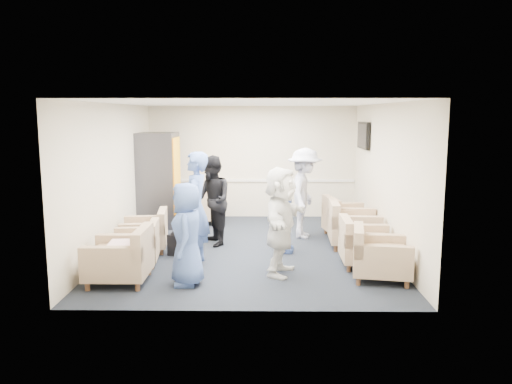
{
  "coord_description": "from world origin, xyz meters",
  "views": [
    {
      "loc": [
        0.25,
        -9.11,
        2.51
      ],
      "look_at": [
        0.13,
        0.2,
        1.05
      ],
      "focal_mm": 35.0,
      "sensor_mm": 36.0,
      "label": 1
    }
  ],
  "objects_px": {
    "person_front_left": "(187,234)",
    "person_mid_left": "(195,209)",
    "armchair_corner": "(202,208)",
    "armchair_left_mid": "(138,246)",
    "armchair_right_near": "(378,257)",
    "person_front_right": "(281,221)",
    "armchair_right_midfar": "(351,228)",
    "armchair_right_midnear": "(364,246)",
    "armchair_right_far": "(345,220)",
    "vending_machine": "(159,179)",
    "person_mid_right": "(284,212)",
    "person_back_left": "(212,201)",
    "armchair_left_near": "(123,259)",
    "person_back_right": "(305,193)",
    "armchair_left_far": "(147,234)"
  },
  "relations": [
    {
      "from": "person_back_right",
      "to": "person_front_right",
      "type": "bearing_deg",
      "value": 178.18
    },
    {
      "from": "person_front_left",
      "to": "person_front_right",
      "type": "distance_m",
      "value": 1.49
    },
    {
      "from": "armchair_left_mid",
      "to": "armchair_left_far",
      "type": "xyz_separation_m",
      "value": [
        -0.03,
        0.84,
        0.02
      ]
    },
    {
      "from": "armchair_right_midfar",
      "to": "person_mid_right",
      "type": "distance_m",
      "value": 1.4
    },
    {
      "from": "armchair_left_mid",
      "to": "person_back_left",
      "type": "bearing_deg",
      "value": 131.46
    },
    {
      "from": "armchair_left_mid",
      "to": "armchair_right_midnear",
      "type": "relative_size",
      "value": 0.97
    },
    {
      "from": "person_back_right",
      "to": "armchair_left_far",
      "type": "bearing_deg",
      "value": 120.91
    },
    {
      "from": "person_front_left",
      "to": "person_front_right",
      "type": "xyz_separation_m",
      "value": [
        1.39,
        0.5,
        0.09
      ]
    },
    {
      "from": "armchair_right_far",
      "to": "vending_machine",
      "type": "height_order",
      "value": "vending_machine"
    },
    {
      "from": "armchair_corner",
      "to": "armchair_right_near",
      "type": "bearing_deg",
      "value": 115.07
    },
    {
      "from": "person_front_right",
      "to": "armchair_left_near",
      "type": "bearing_deg",
      "value": 115.68
    },
    {
      "from": "armchair_right_far",
      "to": "vending_machine",
      "type": "distance_m",
      "value": 4.24
    },
    {
      "from": "vending_machine",
      "to": "person_front_left",
      "type": "relative_size",
      "value": 1.37
    },
    {
      "from": "armchair_right_midnear",
      "to": "person_mid_right",
      "type": "bearing_deg",
      "value": 59.18
    },
    {
      "from": "armchair_right_near",
      "to": "vending_machine",
      "type": "relative_size",
      "value": 0.47
    },
    {
      "from": "armchair_right_far",
      "to": "person_front_left",
      "type": "relative_size",
      "value": 0.66
    },
    {
      "from": "armchair_corner",
      "to": "person_back_right",
      "type": "distance_m",
      "value": 2.65
    },
    {
      "from": "armchair_left_near",
      "to": "person_front_left",
      "type": "bearing_deg",
      "value": 85.74
    },
    {
      "from": "armchair_corner",
      "to": "armchair_left_near",
      "type": "bearing_deg",
      "value": 66.16
    },
    {
      "from": "armchair_right_midnear",
      "to": "person_mid_left",
      "type": "xyz_separation_m",
      "value": [
        -2.8,
        0.04,
        0.61
      ]
    },
    {
      "from": "armchair_left_mid",
      "to": "armchair_right_near",
      "type": "distance_m",
      "value": 3.93
    },
    {
      "from": "armchair_left_near",
      "to": "armchair_right_far",
      "type": "relative_size",
      "value": 0.88
    },
    {
      "from": "armchair_corner",
      "to": "armchair_left_mid",
      "type": "bearing_deg",
      "value": 63.31
    },
    {
      "from": "armchair_left_mid",
      "to": "person_back_left",
      "type": "distance_m",
      "value": 1.78
    },
    {
      "from": "armchair_right_midnear",
      "to": "person_front_left",
      "type": "relative_size",
      "value": 0.57
    },
    {
      "from": "person_front_left",
      "to": "person_mid_left",
      "type": "bearing_deg",
      "value": 175.32
    },
    {
      "from": "person_mid_left",
      "to": "person_back_left",
      "type": "xyz_separation_m",
      "value": [
        0.15,
        1.25,
        -0.08
      ]
    },
    {
      "from": "vending_machine",
      "to": "person_mid_right",
      "type": "distance_m",
      "value": 3.52
    },
    {
      "from": "armchair_left_near",
      "to": "armchair_left_mid",
      "type": "relative_size",
      "value": 1.05
    },
    {
      "from": "armchair_right_near",
      "to": "person_back_left",
      "type": "bearing_deg",
      "value": 64.13
    },
    {
      "from": "person_mid_right",
      "to": "vending_machine",
      "type": "bearing_deg",
      "value": 57.93
    },
    {
      "from": "armchair_left_near",
      "to": "person_back_left",
      "type": "relative_size",
      "value": 0.52
    },
    {
      "from": "armchair_right_far",
      "to": "person_front_left",
      "type": "bearing_deg",
      "value": 126.85
    },
    {
      "from": "armchair_right_near",
      "to": "person_mid_right",
      "type": "distance_m",
      "value": 2.07
    },
    {
      "from": "vending_machine",
      "to": "person_front_right",
      "type": "bearing_deg",
      "value": -52.9
    },
    {
      "from": "armchair_left_far",
      "to": "person_front_left",
      "type": "bearing_deg",
      "value": 21.63
    },
    {
      "from": "armchair_corner",
      "to": "person_mid_left",
      "type": "height_order",
      "value": "person_mid_left"
    },
    {
      "from": "person_back_left",
      "to": "person_front_right",
      "type": "relative_size",
      "value": 1.01
    },
    {
      "from": "person_back_right",
      "to": "person_back_left",
      "type": "bearing_deg",
      "value": 120.51
    },
    {
      "from": "armchair_right_near",
      "to": "person_mid_left",
      "type": "xyz_separation_m",
      "value": [
        -2.89,
        0.72,
        0.61
      ]
    },
    {
      "from": "armchair_right_near",
      "to": "armchair_right_far",
      "type": "height_order",
      "value": "armchair_right_far"
    },
    {
      "from": "armchair_right_midfar",
      "to": "person_back_right",
      "type": "relative_size",
      "value": 0.53
    },
    {
      "from": "armchair_left_near",
      "to": "armchair_left_far",
      "type": "height_order",
      "value": "armchair_left_near"
    },
    {
      "from": "person_mid_left",
      "to": "person_front_right",
      "type": "bearing_deg",
      "value": 75.16
    },
    {
      "from": "armchair_right_midfar",
      "to": "person_front_right",
      "type": "relative_size",
      "value": 0.57
    },
    {
      "from": "armchair_right_midfar",
      "to": "person_back_left",
      "type": "xyz_separation_m",
      "value": [
        -2.65,
        0.09,
        0.5
      ]
    },
    {
      "from": "person_mid_right",
      "to": "person_front_left",
      "type": "bearing_deg",
      "value": 146.44
    },
    {
      "from": "person_front_right",
      "to": "person_mid_left",
      "type": "bearing_deg",
      "value": 85.64
    },
    {
      "from": "armchair_left_mid",
      "to": "person_front_left",
      "type": "distance_m",
      "value": 1.48
    },
    {
      "from": "armchair_right_midfar",
      "to": "armchair_corner",
      "type": "distance_m",
      "value": 3.67
    }
  ]
}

